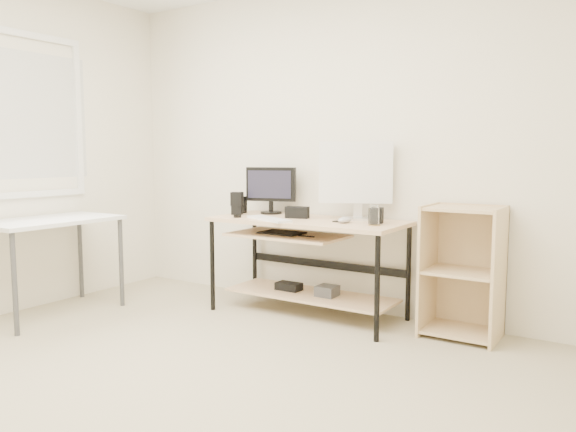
% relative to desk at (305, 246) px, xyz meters
% --- Properties ---
extents(room, '(4.01, 4.01, 2.62)m').
position_rel_desk_xyz_m(room, '(-0.11, -1.62, 0.78)').
color(room, '#B7AC8D').
rests_on(room, ground).
extents(desk, '(1.50, 0.65, 0.75)m').
position_rel_desk_xyz_m(desk, '(0.00, 0.00, 0.00)').
color(desk, beige).
rests_on(desk, ground).
extents(side_table, '(0.60, 1.00, 0.75)m').
position_rel_desk_xyz_m(side_table, '(-1.65, -1.06, 0.13)').
color(side_table, white).
rests_on(side_table, ground).
extents(shelf_unit, '(0.50, 0.40, 0.90)m').
position_rel_desk_xyz_m(shelf_unit, '(1.18, 0.16, -0.09)').
color(shelf_unit, beige).
rests_on(shelf_unit, ground).
extents(black_monitor, '(0.41, 0.18, 0.39)m').
position_rel_desk_xyz_m(black_monitor, '(-0.43, 0.17, 0.43)').
color(black_monitor, black).
rests_on(black_monitor, desk).
extents(white_imac, '(0.52, 0.28, 0.59)m').
position_rel_desk_xyz_m(white_imac, '(0.35, 0.16, 0.55)').
color(white_imac, silver).
rests_on(white_imac, desk).
extents(keyboard, '(0.47, 0.30, 0.02)m').
position_rel_desk_xyz_m(keyboard, '(-0.19, -0.21, 0.22)').
color(keyboard, white).
rests_on(keyboard, desk).
extents(mouse, '(0.09, 0.13, 0.04)m').
position_rel_desk_xyz_m(mouse, '(0.37, -0.06, 0.23)').
color(mouse, '#BBBBC0').
rests_on(mouse, desk).
extents(center_speaker, '(0.19, 0.12, 0.09)m').
position_rel_desk_xyz_m(center_speaker, '(-0.08, 0.01, 0.26)').
color(center_speaker, black).
rests_on(center_speaker, desk).
extents(speaker_left, '(0.12, 0.12, 0.18)m').
position_rel_desk_xyz_m(speaker_left, '(-0.63, -0.03, 0.31)').
color(speaker_left, black).
rests_on(speaker_left, desk).
extents(speaker_right, '(0.11, 0.11, 0.11)m').
position_rel_desk_xyz_m(speaker_right, '(0.57, 0.05, 0.27)').
color(speaker_right, black).
rests_on(speaker_right, desk).
extents(audio_controller, '(0.07, 0.05, 0.14)m').
position_rel_desk_xyz_m(audio_controller, '(-0.68, 0.10, 0.28)').
color(audio_controller, black).
rests_on(audio_controller, desk).
extents(volume_puck, '(0.08, 0.08, 0.03)m').
position_rel_desk_xyz_m(volume_puck, '(-0.49, -0.20, 0.22)').
color(volume_puck, black).
rests_on(volume_puck, desk).
extents(smartphone, '(0.06, 0.10, 0.01)m').
position_rel_desk_xyz_m(smartphone, '(0.30, -0.01, 0.22)').
color(smartphone, black).
rests_on(smartphone, desk).
extents(coaster, '(0.09, 0.09, 0.01)m').
position_rel_desk_xyz_m(coaster, '(0.61, -0.08, 0.21)').
color(coaster, '#A6814B').
rests_on(coaster, desk).
extents(drinking_glass, '(0.07, 0.07, 0.14)m').
position_rel_desk_xyz_m(drinking_glass, '(0.61, -0.08, 0.29)').
color(drinking_glass, white).
rests_on(drinking_glass, coaster).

